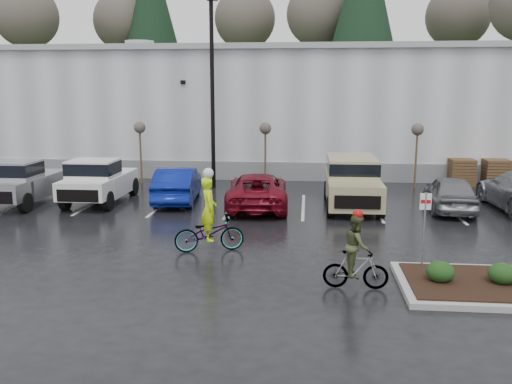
# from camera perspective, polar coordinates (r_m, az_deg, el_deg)

# --- Properties ---
(ground) EXTENTS (120.00, 120.00, 0.00)m
(ground) POSITION_cam_1_polar(r_m,az_deg,el_deg) (15.13, 2.79, -8.12)
(ground) COLOR black
(ground) RESTS_ON ground
(warehouse) EXTENTS (60.50, 15.50, 7.20)m
(warehouse) POSITION_cam_1_polar(r_m,az_deg,el_deg) (36.30, 4.51, 8.91)
(warehouse) COLOR #AAADAF
(warehouse) RESTS_ON ground
(wooded_ridge) EXTENTS (80.00, 25.00, 6.00)m
(wooded_ridge) POSITION_cam_1_polar(r_m,az_deg,el_deg) (59.32, 4.91, 9.08)
(wooded_ridge) COLOR #1D3B18
(wooded_ridge) RESTS_ON ground
(lamppost) EXTENTS (0.50, 1.00, 9.22)m
(lamppost) POSITION_cam_1_polar(r_m,az_deg,el_deg) (26.70, -4.65, 12.54)
(lamppost) COLOR black
(lamppost) RESTS_ON ground
(sapling_west) EXTENTS (0.60, 0.60, 3.20)m
(sapling_west) POSITION_cam_1_polar(r_m,az_deg,el_deg) (28.70, -12.14, 6.31)
(sapling_west) COLOR #49341D
(sapling_west) RESTS_ON ground
(sapling_mid) EXTENTS (0.60, 0.60, 3.20)m
(sapling_mid) POSITION_cam_1_polar(r_m,az_deg,el_deg) (27.46, 0.99, 6.35)
(sapling_mid) COLOR #49341D
(sapling_mid) RESTS_ON ground
(sapling_east) EXTENTS (0.60, 0.60, 3.20)m
(sapling_east) POSITION_cam_1_polar(r_m,az_deg,el_deg) (27.89, 16.63, 5.97)
(sapling_east) COLOR #49341D
(sapling_east) RESTS_ON ground
(pallet_stack_a) EXTENTS (1.20, 1.20, 1.35)m
(pallet_stack_a) POSITION_cam_1_polar(r_m,az_deg,el_deg) (29.67, 20.79, 1.99)
(pallet_stack_a) COLOR #49341D
(pallet_stack_a) RESTS_ON ground
(pallet_stack_b) EXTENTS (1.20, 1.20, 1.35)m
(pallet_stack_b) POSITION_cam_1_polar(r_m,az_deg,el_deg) (30.16, 23.90, 1.90)
(pallet_stack_b) COLOR #49341D
(pallet_stack_b) RESTS_ON ground
(shrub_a) EXTENTS (0.70, 0.70, 0.52)m
(shrub_a) POSITION_cam_1_polar(r_m,az_deg,el_deg) (14.43, 18.83, -7.95)
(shrub_a) COLOR black
(shrub_a) RESTS_ON curb_island
(shrub_b) EXTENTS (0.70, 0.70, 0.52)m
(shrub_b) POSITION_cam_1_polar(r_m,az_deg,el_deg) (14.86, 24.52, -7.83)
(shrub_b) COLOR black
(shrub_b) RESTS_ON curb_island
(fire_lane_sign) EXTENTS (0.30, 0.05, 2.20)m
(fire_lane_sign) POSITION_cam_1_polar(r_m,az_deg,el_deg) (15.24, 17.31, -2.97)
(fire_lane_sign) COLOR gray
(fire_lane_sign) RESTS_ON ground
(pickup_silver) EXTENTS (2.10, 5.20, 1.96)m
(pickup_silver) POSITION_cam_1_polar(r_m,az_deg,el_deg) (25.42, -23.10, 1.12)
(pickup_silver) COLOR #9DA0A5
(pickup_silver) RESTS_ON ground
(pickup_white) EXTENTS (2.10, 5.20, 1.96)m
(pickup_white) POSITION_cam_1_polar(r_m,az_deg,el_deg) (24.68, -15.91, 1.31)
(pickup_white) COLOR silver
(pickup_white) RESTS_ON ground
(car_blue) EXTENTS (2.06, 4.79, 1.53)m
(car_blue) POSITION_cam_1_polar(r_m,az_deg,el_deg) (23.89, -8.24, 0.79)
(car_blue) COLOR navy
(car_blue) RESTS_ON ground
(car_red) EXTENTS (2.74, 5.36, 1.45)m
(car_red) POSITION_cam_1_polar(r_m,az_deg,el_deg) (22.49, 0.15, 0.16)
(car_red) COLOR maroon
(car_red) RESTS_ON ground
(suv_tan) EXTENTS (2.20, 5.10, 2.06)m
(suv_tan) POSITION_cam_1_polar(r_m,az_deg,el_deg) (22.82, 10.11, 0.93)
(suv_tan) COLOR tan
(suv_tan) RESTS_ON ground
(car_grey) EXTENTS (2.02, 4.37, 1.45)m
(car_grey) POSITION_cam_1_polar(r_m,az_deg,el_deg) (23.33, 19.75, -0.10)
(car_grey) COLOR slate
(car_grey) RESTS_ON ground
(cyclist_hivis) EXTENTS (2.25, 1.32, 2.58)m
(cyclist_hivis) POSITION_cam_1_polar(r_m,az_deg,el_deg) (16.59, -4.96, -3.59)
(cyclist_hivis) COLOR #3F3F44
(cyclist_hivis) RESTS_ON ground
(cyclist_olive) EXTENTS (1.57, 0.76, 2.03)m
(cyclist_olive) POSITION_cam_1_polar(r_m,az_deg,el_deg) (13.73, 10.49, -6.99)
(cyclist_olive) COLOR #3F3F44
(cyclist_olive) RESTS_ON ground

